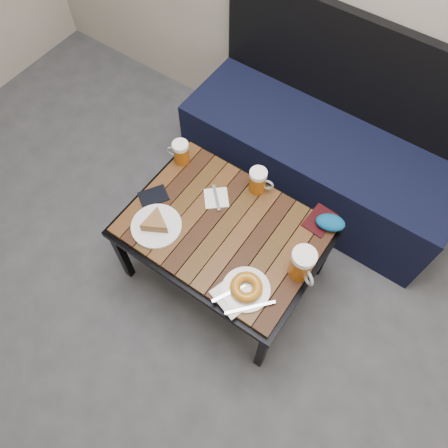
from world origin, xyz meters
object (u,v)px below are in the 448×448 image
Objects in this scene: plate_pie at (156,224)px; passport_navy at (153,196)px; knit_pouch at (330,223)px; bench at (319,157)px; plate_bagel at (246,288)px; cafe_table at (224,232)px; beer_mug_left at (181,152)px; beer_mug_right at (302,264)px; passport_burgundy at (320,220)px; beer_mug_centre at (258,181)px.

passport_navy is (-0.11, 0.11, -0.02)m from plate_pie.
plate_pie is 1.73× the size of knit_pouch.
bench is 6.16× the size of plate_bagel.
plate_pie reaches higher than cafe_table.
cafe_table is 3.70× the size of plate_bagel.
beer_mug_right reaches higher than beer_mug_left.
passport_burgundy is 0.05m from knit_pouch.
beer_mug_left is at bearing 173.73° from beer_mug_centre.
bench is 0.91m from passport_navy.
beer_mug_right reaches higher than plate_pie.
bench is 0.81m from beer_mug_right.
plate_bagel is 1.84× the size of knit_pouch.
beer_mug_left is at bearing 110.70° from plate_pie.
bench is 0.94m from plate_bagel.
plate_pie is at bearing -137.34° from beer_mug_centre.
bench is 11.44× the size of passport_navy.
knit_pouch is at bearing 35.84° from cafe_table.
passport_burgundy is (0.31, 0.01, -0.06)m from beer_mug_centre.
bench is 0.57m from knit_pouch.
bench is 11.34× the size of knit_pouch.
passport_navy is at bearing -171.56° from cafe_table.
bench reaches higher than cafe_table.
beer_mug_centre is at bearing -101.19° from bench.
bench is 6.55× the size of plate_pie.
cafe_table is at bearing 138.97° from beer_mug_left.
passport_burgundy is 1.14× the size of knit_pouch.
beer_mug_centre is at bearing 72.70° from passport_navy.
plate_pie is at bearing -145.46° from cafe_table.
beer_mug_right is at bearing -89.40° from knit_pouch.
plate_pie reaches higher than passport_navy.
cafe_table is 0.41m from passport_burgundy.
beer_mug_centre reaches higher than plate_bagel.
beer_mug_centre is at bearing 178.17° from beer_mug_right.
passport_burgundy is at bearing -65.26° from bench.
bench is at bearing 98.06° from plate_bagel.
plate_pie is 1.52× the size of passport_burgundy.
bench is 0.76m from beer_mug_left.
passport_burgundy is (0.21, -0.46, 0.20)m from bench.
beer_mug_right is (0.73, -0.18, 0.02)m from beer_mug_left.
passport_navy is at bearing -150.80° from passport_burgundy.
beer_mug_centre is 0.87× the size of passport_burgundy.
beer_mug_centre is 0.35m from knit_pouch.
beer_mug_left is (-0.36, 0.18, 0.10)m from cafe_table.
bench reaches higher than passport_burgundy.
cafe_table is at bearing -144.16° from knit_pouch.
beer_mug_right is 0.23m from plate_bagel.
plate_bagel is (0.59, -0.36, -0.04)m from beer_mug_left.
passport_navy reaches higher than cafe_table.
plate_pie is at bearing 177.44° from plate_bagel.
passport_burgundy is at bearing -13.89° from beer_mug_centre.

